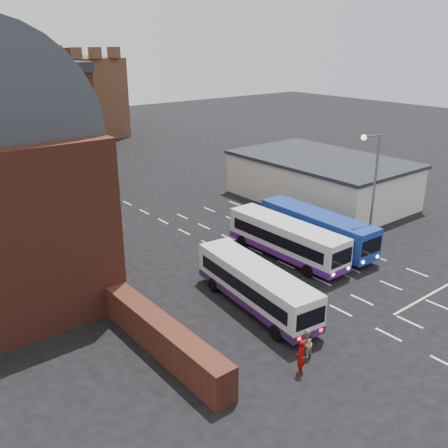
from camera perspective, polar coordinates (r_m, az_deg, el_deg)
ground at (r=30.44m, az=11.99°, el=-9.06°), size 180.00×180.00×0.00m
forecourt_wall at (r=25.40m, az=-6.89°, el=-12.81°), size 1.20×10.00×1.80m
cream_building at (r=48.75m, az=10.94°, el=5.09°), size 10.40×16.40×4.25m
castle_keep at (r=87.08m, az=-20.95°, el=13.39°), size 22.00×22.00×12.00m
bus_white_outbound at (r=28.94m, az=3.66°, el=-6.84°), size 3.17×9.58×2.56m
bus_white_inbound at (r=35.53m, az=7.13°, el=-1.50°), size 2.51×9.79×2.67m
bus_blue at (r=37.73m, az=10.53°, el=-0.34°), size 2.70×9.96×2.70m
bus_red_double at (r=55.22m, az=-15.52°, el=6.40°), size 2.67×9.71×3.86m
street_lamp at (r=36.75m, az=16.55°, el=4.61°), size 1.76×0.51×8.72m
pedestrian_red at (r=24.27m, az=8.74°, el=-14.74°), size 0.76×0.69×1.75m
pedestrian_beige at (r=25.42m, az=9.39°, el=-13.30°), size 0.85×0.73×1.51m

